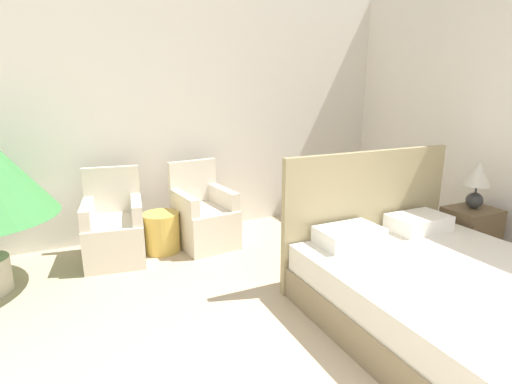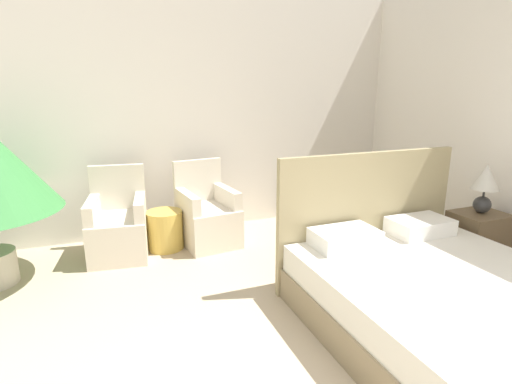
# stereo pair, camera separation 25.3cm
# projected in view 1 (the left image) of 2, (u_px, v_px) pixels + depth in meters

# --- Properties ---
(wall_back) EXTENTS (10.00, 0.06, 2.90)m
(wall_back) POSITION_uv_depth(u_px,v_px,m) (177.00, 113.00, 4.70)
(wall_back) COLOR silver
(wall_back) RESTS_ON ground_plane
(bed) EXTENTS (1.78, 2.12, 1.20)m
(bed) POSITION_uv_depth(u_px,v_px,m) (452.00, 295.00, 2.92)
(bed) COLOR #8C7A5B
(bed) RESTS_ON ground_plane
(armchair_near_window_left) EXTENTS (0.66, 0.74, 0.93)m
(armchair_near_window_left) POSITION_uv_depth(u_px,v_px,m) (115.00, 233.00, 4.12)
(armchair_near_window_left) COLOR beige
(armchair_near_window_left) RESTS_ON ground_plane
(armchair_near_window_right) EXTENTS (0.65, 0.73, 0.93)m
(armchair_near_window_right) POSITION_uv_depth(u_px,v_px,m) (204.00, 220.00, 4.52)
(armchair_near_window_right) COLOR beige
(armchair_near_window_right) RESTS_ON ground_plane
(nightstand) EXTENTS (0.48, 0.39, 0.57)m
(nightstand) POSITION_uv_depth(u_px,v_px,m) (469.00, 236.00, 4.05)
(nightstand) COLOR brown
(nightstand) RESTS_ON ground_plane
(table_lamp) EXTENTS (0.25, 0.25, 0.48)m
(table_lamp) POSITION_uv_depth(u_px,v_px,m) (477.00, 179.00, 3.91)
(table_lamp) COLOR #333333
(table_lamp) RESTS_ON nightstand
(side_table) EXTENTS (0.39, 0.39, 0.43)m
(side_table) POSITION_uv_depth(u_px,v_px,m) (162.00, 232.00, 4.35)
(side_table) COLOR gold
(side_table) RESTS_ON ground_plane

